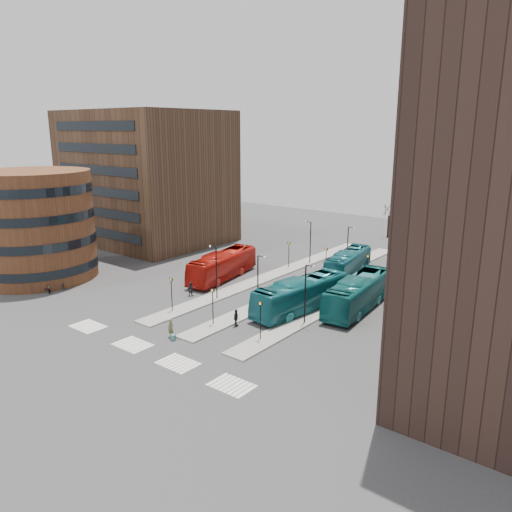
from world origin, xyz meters
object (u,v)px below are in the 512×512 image
Objects in this scene: traveller at (171,328)px; commuter_c at (271,302)px; bicycle_near at (46,290)px; bicycle_far at (62,285)px; teal_bus_c at (359,293)px; commuter_a at (190,289)px; teal_bus_b at (348,263)px; red_bus at (223,265)px; teal_bus_a at (301,295)px; commuter_b at (236,318)px; teal_bus_d at (442,256)px; suitcase at (173,338)px; bicycle_mid at (48,288)px.

traveller is 1.00× the size of commuter_c.
bicycle_far is (0.00, 2.06, 0.02)m from bicycle_near.
bicycle_far is at bearing -158.41° from teal_bus_c.
teal_bus_b is at bearing -139.39° from commuter_a.
red_bus is 0.98× the size of teal_bus_a.
commuter_b is 25.40m from bicycle_near.
red_bus is 19.24m from teal_bus_c.
commuter_c is at bearing -136.35° from teal_bus_a.
teal_bus_a reaches higher than commuter_a.
bicycle_near is at bearing -166.71° from bicycle_far.
bicycle_near is (-24.62, -29.52, -1.19)m from teal_bus_b.
commuter_c is (-7.22, -6.27, -0.92)m from teal_bus_c.
teal_bus_c is at bearing 50.89° from traveller.
teal_bus_a reaches higher than commuter_b.
commuter_a is 10.92m from commuter_b.
commuter_c is 26.60m from bicycle_far.
teal_bus_d reaches higher than bicycle_near.
suitcase is at bearing -123.28° from teal_bus_c.
suitcase is 0.31× the size of bicycle_far.
commuter_c is (3.09, 11.63, -0.00)m from traveller.
commuter_a is 17.34m from bicycle_mid.
teal_bus_c reaches higher than teal_bus_d.
red_bus is 16.88m from teal_bus_b.
commuter_b reaches higher than suitcase.
commuter_c reaches higher than bicycle_far.
bicycle_far is at bearing 17.16° from bicycle_mid.
teal_bus_d is 42.76m from traveller.
bicycle_near is 2.06m from bicycle_far.
teal_bus_d is 30.74m from commuter_c.
teal_bus_c reaches higher than teal_bus_b.
commuter_a is at bearing 118.59° from suitcase.
suitcase is at bearing -102.75° from teal_bus_a.
red_bus is 1.21× the size of teal_bus_d.
bicycle_mid is at bearing -166.71° from bicycle_far.
teal_bus_c is 7.74× the size of bicycle_near.
teal_bus_d is at bearing 65.07° from traveller.
teal_bus_d is at bearing 45.57° from teal_bus_b.
teal_bus_d is (1.31, 23.25, -0.36)m from teal_bus_c.
bicycle_mid is 1.76m from bicycle_far.
teal_bus_b is at bearing 107.04° from teal_bus_a.
teal_bus_a reaches higher than red_bus.
commuter_c is (-8.53, -29.53, -0.56)m from teal_bus_d.
red_bus is 1.09× the size of teal_bus_b.
commuter_b is (10.25, -3.74, 0.05)m from commuter_a.
bicycle_far is at bearing 7.45° from commuter_a.
teal_bus_a reaches higher than bicycle_far.
traveller is 12.03m from commuter_c.
traveller is 1.02× the size of bicycle_far.
bicycle_near is at bearing 84.13° from commuter_b.
red_bus is 7.26× the size of commuter_b.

